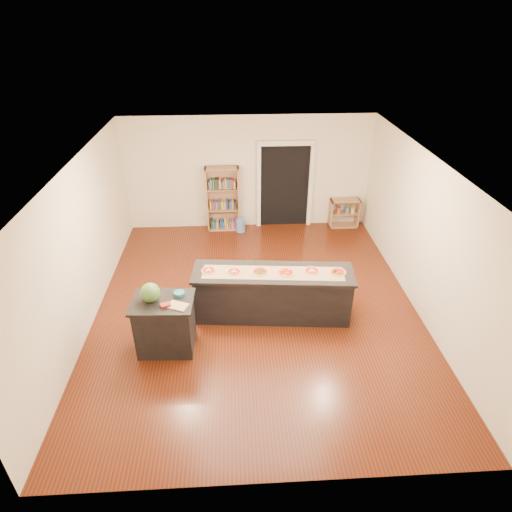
{
  "coord_description": "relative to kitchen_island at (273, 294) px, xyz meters",
  "views": [
    {
      "loc": [
        -0.38,
        -6.52,
        5.0
      ],
      "look_at": [
        0.0,
        0.2,
        1.0
      ],
      "focal_mm": 30.0,
      "sensor_mm": 36.0,
      "label": 1
    }
  ],
  "objects": [
    {
      "name": "doorway",
      "position": [
        0.63,
        3.72,
        0.73
      ],
      "size": [
        1.4,
        0.09,
        2.21
      ],
      "color": "black",
      "rests_on": "room"
    },
    {
      "name": "pizza_b",
      "position": [
        -0.68,
        0.03,
        0.48
      ],
      "size": [
        0.27,
        0.27,
        0.02
      ],
      "color": "#DD9C55",
      "rests_on": "kitchen_island"
    },
    {
      "name": "watermelon",
      "position": [
        -1.99,
        -0.76,
        0.65
      ],
      "size": [
        0.31,
        0.31,
        0.31
      ],
      "primitive_type": "sphere",
      "color": "#144214",
      "rests_on": "side_counter"
    },
    {
      "name": "pizza_d",
      "position": [
        0.22,
        -0.05,
        0.48
      ],
      "size": [
        0.31,
        0.31,
        0.02
      ],
      "color": "#DD9C55",
      "rests_on": "kitchen_island"
    },
    {
      "name": "package_red",
      "position": [
        -1.75,
        -0.93,
        0.52
      ],
      "size": [
        0.18,
        0.15,
        0.05
      ],
      "primitive_type": "cube",
      "rotation": [
        0.0,
        0.0,
        0.35
      ],
      "color": "maroon",
      "rests_on": "side_counter"
    },
    {
      "name": "pizza_c",
      "position": [
        -0.23,
        0.01,
        0.48
      ],
      "size": [
        0.29,
        0.29,
        0.02
      ],
      "color": "#DD9C55",
      "rests_on": "kitchen_island"
    },
    {
      "name": "kitchen_island",
      "position": [
        0.0,
        0.0,
        0.0
      ],
      "size": [
        2.84,
        0.77,
        0.94
      ],
      "rotation": [
        0.0,
        0.0,
        -0.09
      ],
      "color": "black",
      "rests_on": "ground"
    },
    {
      "name": "package_teal",
      "position": [
        -1.56,
        -0.65,
        0.53
      ],
      "size": [
        0.17,
        0.17,
        0.06
      ],
      "primitive_type": "cylinder",
      "color": "#195966",
      "rests_on": "side_counter"
    },
    {
      "name": "low_shelf",
      "position": [
        2.16,
        3.55,
        -0.1
      ],
      "size": [
        0.74,
        0.32,
        0.74
      ],
      "primitive_type": "cube",
      "color": "#A67651",
      "rests_on": "ground"
    },
    {
      "name": "bookshelf",
      "position": [
        -0.92,
        3.57,
        0.34
      ],
      "size": [
        0.81,
        0.29,
        1.63
      ],
      "primitive_type": "cube",
      "color": "#A67651",
      "rests_on": "ground"
    },
    {
      "name": "cutting_board",
      "position": [
        -1.56,
        -0.94,
        0.51
      ],
      "size": [
        0.36,
        0.31,
        0.02
      ],
      "primitive_type": "cube",
      "rotation": [
        0.0,
        0.0,
        -0.4
      ],
      "color": "tan",
      "rests_on": "side_counter"
    },
    {
      "name": "pizza_a",
      "position": [
        -1.13,
        0.1,
        0.48
      ],
      "size": [
        0.26,
        0.26,
        0.02
      ],
      "color": "#DD9C55",
      "rests_on": "kitchen_island"
    },
    {
      "name": "waste_bin",
      "position": [
        -0.5,
        3.41,
        -0.3
      ],
      "size": [
        0.23,
        0.23,
        0.34
      ],
      "primitive_type": "cylinder",
      "color": "#567CC0",
      "rests_on": "ground"
    },
    {
      "name": "kraft_paper",
      "position": [
        -0.0,
        -0.03,
        0.47
      ],
      "size": [
        2.49,
        0.66,
        0.0
      ],
      "primitive_type": "cube",
      "rotation": [
        0.0,
        0.0,
        -0.09
      ],
      "color": "tan",
      "rests_on": "kitchen_island"
    },
    {
      "name": "room",
      "position": [
        -0.27,
        0.26,
        0.93
      ],
      "size": [
        6.0,
        7.0,
        2.8
      ],
      "color": "#ECE2C7",
      "rests_on": "ground"
    },
    {
      "name": "side_counter",
      "position": [
        -1.82,
        -0.78,
        0.02
      ],
      "size": [
        0.98,
        0.71,
        0.97
      ],
      "rotation": [
        0.0,
        0.0,
        -0.04
      ],
      "color": "black",
      "rests_on": "ground"
    },
    {
      "name": "pizza_e",
      "position": [
        0.68,
        -0.01,
        0.48
      ],
      "size": [
        0.28,
        0.28,
        0.02
      ],
      "color": "#DD9C55",
      "rests_on": "kitchen_island"
    },
    {
      "name": "pizza_f",
      "position": [
        1.13,
        -0.08,
        0.48
      ],
      "size": [
        0.27,
        0.27,
        0.02
      ],
      "color": "#DD9C55",
      "rests_on": "kitchen_island"
    }
  ]
}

